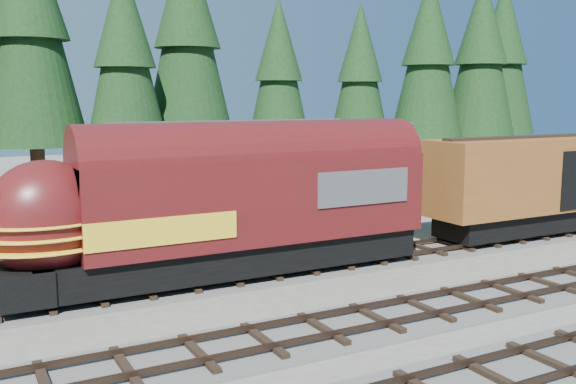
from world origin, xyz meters
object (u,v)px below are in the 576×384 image
boxcar (551,180)px  pickup_truck_a (68,233)px  locomotive (214,212)px  depot (261,172)px

boxcar → pickup_truck_a: size_ratio=1.96×
locomotive → depot: bearing=52.8°
locomotive → boxcar: (16.84, 0.00, 0.10)m
locomotive → boxcar: size_ratio=1.14×
depot → boxcar: bearing=-28.6°
depot → locomotive: depot is taller
depot → boxcar: 13.58m
depot → boxcar: (11.91, -6.50, -0.39)m
locomotive → pickup_truck_a: bearing=121.1°
locomotive → boxcar: boxcar is taller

